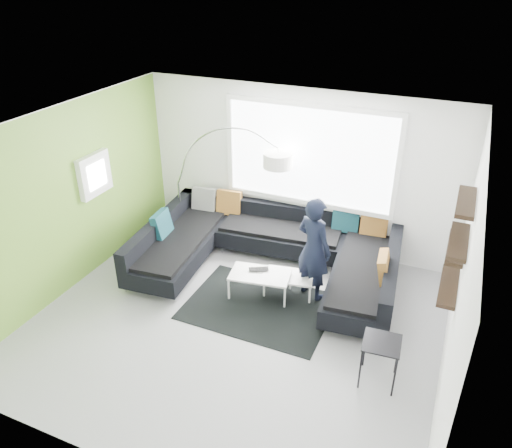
{
  "coord_description": "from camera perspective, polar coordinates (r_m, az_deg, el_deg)",
  "views": [
    {
      "loc": [
        2.47,
        -5.0,
        4.6
      ],
      "look_at": [
        -0.08,
        0.9,
        1.14
      ],
      "focal_mm": 35.0,
      "sensor_mm": 36.0,
      "label": 1
    }
  ],
  "objects": [
    {
      "name": "sectional_sofa",
      "position": [
        8.0,
        1.38,
        -3.51
      ],
      "size": [
        4.24,
        2.86,
        0.87
      ],
      "rotation": [
        0.0,
        0.0,
        0.1
      ],
      "color": "black",
      "rests_on": "ground"
    },
    {
      "name": "arc_lamp",
      "position": [
        8.85,
        -8.89,
        4.67
      ],
      "size": [
        2.06,
        0.65,
        2.2
      ],
      "primitive_type": null,
      "rotation": [
        0.0,
        0.0,
        0.05
      ],
      "color": "silver",
      "rests_on": "ground"
    },
    {
      "name": "room_shell",
      "position": [
        6.39,
        -1.51,
        2.4
      ],
      "size": [
        5.54,
        5.04,
        2.82
      ],
      "color": "white",
      "rests_on": "ground"
    },
    {
      "name": "rug",
      "position": [
        7.51,
        0.34,
        -9.4
      ],
      "size": [
        2.11,
        1.54,
        0.01
      ],
      "primitive_type": "cube",
      "rotation": [
        0.0,
        0.0,
        -0.01
      ],
      "color": "black",
      "rests_on": "ground"
    },
    {
      "name": "person",
      "position": [
        7.36,
        6.62,
        -2.83
      ],
      "size": [
        0.89,
        0.83,
        1.63
      ],
      "primitive_type": "imported",
      "rotation": [
        0.0,
        0.0,
        2.72
      ],
      "color": "black",
      "rests_on": "ground"
    },
    {
      "name": "coffee_table",
      "position": [
        7.67,
        2.14,
        -6.79
      ],
      "size": [
        1.25,
        0.86,
        0.38
      ],
      "primitive_type": "cube",
      "rotation": [
        0.0,
        0.0,
        0.17
      ],
      "color": "silver",
      "rests_on": "ground"
    },
    {
      "name": "ground",
      "position": [
        7.23,
        -2.3,
        -11.23
      ],
      "size": [
        5.5,
        5.5,
        0.0
      ],
      "primitive_type": "plane",
      "color": "gray",
      "rests_on": "ground"
    },
    {
      "name": "laptop",
      "position": [
        7.58,
        0.34,
        -5.39
      ],
      "size": [
        0.46,
        0.44,
        0.02
      ],
      "primitive_type": "imported",
      "rotation": [
        0.0,
        0.0,
        0.48
      ],
      "color": "black",
      "rests_on": "coffee_table"
    },
    {
      "name": "side_table",
      "position": [
        6.39,
        13.9,
        -15.0
      ],
      "size": [
        0.47,
        0.47,
        0.6
      ],
      "primitive_type": "cube",
      "rotation": [
        0.0,
        0.0,
        0.08
      ],
      "color": "black",
      "rests_on": "ground"
    }
  ]
}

